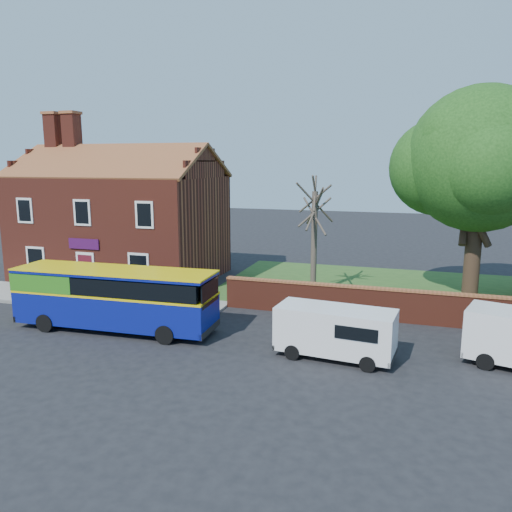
% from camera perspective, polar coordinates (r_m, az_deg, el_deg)
% --- Properties ---
extents(ground, '(120.00, 120.00, 0.00)m').
position_cam_1_polar(ground, '(21.22, -15.22, -10.22)').
color(ground, black).
rests_on(ground, ground).
extents(pavement, '(18.00, 3.50, 0.12)m').
position_cam_1_polar(pavement, '(29.59, -20.70, -4.44)').
color(pavement, gray).
rests_on(pavement, ground).
extents(kerb, '(18.00, 0.15, 0.14)m').
position_cam_1_polar(kerb, '(28.29, -22.88, -5.26)').
color(kerb, slate).
rests_on(kerb, ground).
extents(grass_strip, '(26.00, 12.00, 0.04)m').
position_cam_1_polar(grass_strip, '(30.55, 20.82, -4.06)').
color(grass_strip, '#426B28').
rests_on(grass_strip, ground).
extents(shop_building, '(12.30, 8.13, 10.50)m').
position_cam_1_polar(shop_building, '(33.58, -15.08, 3.46)').
color(shop_building, maroon).
rests_on(shop_building, ground).
extents(boundary_wall, '(22.00, 0.38, 1.60)m').
position_cam_1_polar(boundary_wall, '(24.56, 21.67, -5.73)').
color(boundary_wall, maroon).
rests_on(boundary_wall, ground).
extents(bus, '(9.19, 2.66, 2.78)m').
position_cam_1_polar(bus, '(23.27, -16.45, -4.33)').
color(bus, navy).
rests_on(bus, ground).
extents(van_near, '(4.63, 2.23, 1.97)m').
position_cam_1_polar(van_near, '(19.53, 9.09, -8.39)').
color(van_near, white).
rests_on(van_near, ground).
extents(large_tree, '(9.18, 7.27, 11.20)m').
position_cam_1_polar(large_tree, '(27.88, 24.37, 9.55)').
color(large_tree, black).
rests_on(large_tree, ground).
extents(bare_tree, '(2.39, 2.85, 6.38)m').
position_cam_1_polar(bare_tree, '(28.12, 6.66, 2.12)').
color(bare_tree, '#4C4238').
rests_on(bare_tree, ground).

